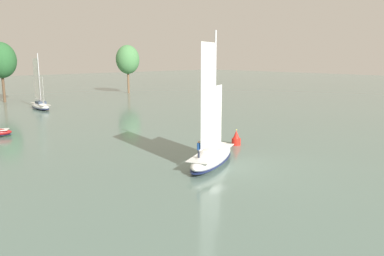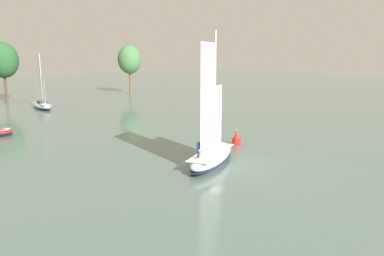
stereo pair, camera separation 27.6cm
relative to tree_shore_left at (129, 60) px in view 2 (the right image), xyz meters
name	(u,v)px [view 2 (the right image)]	position (x,y,z in m)	size (l,w,h in m)	color
ground_plane	(212,165)	(-34.75, -69.54, -9.86)	(400.00, 400.00, 0.00)	slate
tree_shore_left	(129,60)	(0.00, 0.00, 0.00)	(6.84, 6.84, 14.08)	brown
tree_shore_right	(3,60)	(-34.26, 0.83, 0.03)	(6.86, 6.86, 14.13)	brown
sailboat_main	(212,154)	(-34.74, -69.54, -8.80)	(9.89, 6.64, 13.30)	white
sailboat_moored_near_marina	(42,105)	(-32.45, -17.09, -8.93)	(2.69, 8.40, 11.43)	silver
channel_buoy	(237,139)	(-26.47, -65.54, -9.07)	(1.10, 1.10, 1.99)	red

